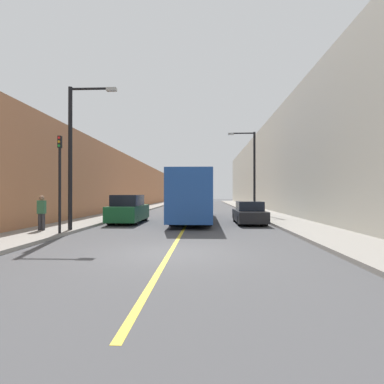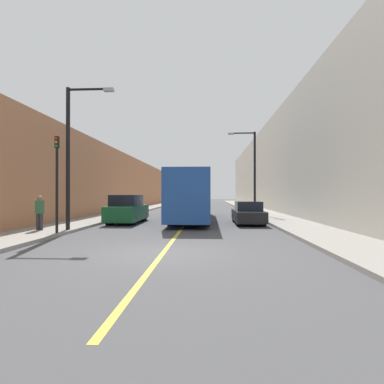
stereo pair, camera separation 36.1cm
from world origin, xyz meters
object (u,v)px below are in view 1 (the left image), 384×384
Objects in this scene: car_right_near at (249,214)px; parked_suv_left at (128,210)px; traffic_light at (60,180)px; pedestrian at (42,212)px; bus at (193,196)px; street_lamp_left at (74,148)px; street_lamp_right at (252,167)px.

parked_suv_left is at bearing 178.69° from car_right_near.
traffic_light is 2.31m from pedestrian.
street_lamp_left is at bearing -127.02° from bus.
car_right_near is at bearing 27.33° from street_lamp_left.
bus reaches higher than parked_suv_left.
traffic_light is at bearing -128.97° from street_lamp_right.
pedestrian reaches higher than car_right_near.
car_right_near is at bearing -35.31° from bus.
parked_suv_left is at bearing 74.10° from street_lamp_left.
street_lamp_left is 2.11m from traffic_light.
car_right_near is 1.00× the size of traffic_light.
street_lamp_left is (-1.44, -5.04, 3.37)m from parked_suv_left.
bus is 7.60× the size of pedestrian.
street_lamp_left is 1.61× the size of traffic_light.
street_lamp_right is 17.74m from pedestrian.
street_lamp_right is (10.73, 12.13, 0.07)m from street_lamp_left.
street_lamp_right is 17.33m from traffic_light.
street_lamp_left is at bearing 9.99° from pedestrian.
pedestrian is (-1.52, -0.27, -3.20)m from street_lamp_left.
traffic_light is 2.60× the size of pedestrian.
car_right_near is at bearing 25.15° from pedestrian.
pedestrian is at bearing -154.85° from car_right_near.
street_lamp_right reaches higher than pedestrian.
street_lamp_left is at bearing 84.93° from traffic_light.
street_lamp_right is at bearing 51.03° from traffic_light.
bus is 2.92× the size of traffic_light.
parked_suv_left is 1.05× the size of traffic_light.
traffic_light reaches higher than pedestrian.
traffic_light is at bearing -123.32° from bus.
car_right_near is (7.96, -0.18, -0.21)m from parked_suv_left.
parked_suv_left is (-4.23, -2.47, -0.95)m from bus.
street_lamp_left reaches higher than parked_suv_left.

